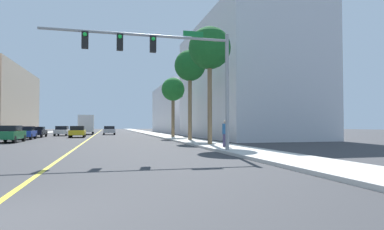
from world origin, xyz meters
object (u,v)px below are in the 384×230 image
car_green (10,134)px  palm_mid (190,67)px  pedestrian (225,134)px  palm_near (210,49)px  traffic_signal_mast (169,59)px  car_blue (24,133)px  car_silver (109,130)px  car_yellow (77,131)px  car_black (37,132)px  car_white (62,131)px  delivery_truck (86,124)px  palm_far (173,90)px

car_green → palm_mid: bearing=174.0°
palm_mid → pedestrian: (-0.35, -10.54, -6.09)m
palm_near → car_green: (-15.36, 9.29, -6.20)m
palm_mid → car_green: bearing=174.1°
traffic_signal_mast → car_blue: bearing=118.8°
car_silver → car_yellow: 11.92m
palm_near → car_black: (-15.71, 22.25, -6.28)m
car_blue → car_white: bearing=-102.7°
palm_mid → car_black: (-16.17, 14.59, -6.37)m
car_silver → car_white: bearing=-149.1°
traffic_signal_mast → car_blue: (-11.69, 21.27, -4.21)m
traffic_signal_mast → pedestrian: (4.09, 2.61, -3.97)m
palm_mid → car_white: palm_mid is taller
car_black → pedestrian: size_ratio=2.77×
delivery_truck → car_yellow: bearing=-92.3°
car_blue → car_black: (-0.05, 6.48, -0.03)m
car_silver → car_blue: 18.25m
car_white → delivery_truck: 7.63m
palm_mid → palm_far: 7.80m
palm_near → car_white: 31.49m
palm_mid → car_yellow: 18.16m
traffic_signal_mast → pedestrian: traffic_signal_mast is taller
palm_near → car_white: size_ratio=1.92×
car_white → pedestrian: size_ratio=2.65×
car_blue → car_green: bearing=90.5°
delivery_truck → pedestrian: (10.67, -37.67, -0.70)m
car_yellow → traffic_signal_mast: bearing=-76.8°
palm_far → car_silver: 18.62m
palm_mid → car_green: palm_mid is taller
car_yellow → delivery_truck: 14.33m
palm_near → car_blue: bearing=134.8°
car_yellow → car_green: 12.13m
car_blue → pedestrian: bearing=128.0°
traffic_signal_mast → car_white: (-9.46, 33.27, -4.22)m
palm_mid → car_white: (-13.90, 20.12, -6.34)m
traffic_signal_mast → palm_near: size_ratio=1.15×
car_black → traffic_signal_mast: bearing=111.7°
traffic_signal_mast → delivery_truck: traffic_signal_mast is taller
car_white → car_green: bearing=-95.4°
palm_near → car_blue: 23.10m
car_black → car_silver: bearing=-134.1°
car_yellow → pedestrian: (10.83, -23.38, 0.24)m
traffic_signal_mast → palm_mid: size_ratio=1.14×
car_blue → car_green: car_green is taller
car_white → delivery_truck: (2.88, 7.01, 0.94)m
delivery_truck → palm_near: bearing=-74.8°
palm_far → car_blue: bearing=178.4°
car_yellow → delivery_truck: (0.16, 14.30, 0.94)m
car_yellow → delivery_truck: bearing=88.0°
car_blue → car_yellow: size_ratio=0.92×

